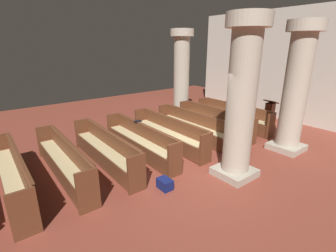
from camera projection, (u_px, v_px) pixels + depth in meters
name	position (u px, v px, depth m)	size (l,w,h in m)	color
ground_plane	(185.00, 161.00, 6.80)	(19.20, 19.20, 0.00)	brown
back_wall	(301.00, 67.00, 9.65)	(10.00, 0.16, 4.50)	silver
pew_row_0	(232.00, 115.00, 9.61)	(3.33, 0.46, 0.88)	brown
pew_row_1	(214.00, 119.00, 8.98)	(3.33, 0.46, 0.88)	brown
pew_row_2	(193.00, 125.00, 8.35)	(3.33, 0.47, 0.88)	brown
pew_row_3	(168.00, 131.00, 7.73)	(3.33, 0.46, 0.88)	brown
pew_row_4	(140.00, 139.00, 7.10)	(3.33, 0.46, 0.88)	brown
pew_row_5	(105.00, 148.00, 6.47)	(3.33, 0.47, 0.88)	brown
pew_row_6	(63.00, 159.00, 5.84)	(3.33, 0.46, 0.88)	brown
pew_row_7	(11.00, 173.00, 5.22)	(3.33, 0.46, 0.88)	brown
pillar_aisle_side	(296.00, 87.00, 6.98)	(0.98, 0.98, 3.72)	#B6AD9A
pillar_far_side	(181.00, 73.00, 10.64)	(0.98, 0.98, 3.72)	#B6AD9A
pillar_aisle_rear	(241.00, 99.00, 5.48)	(0.95, 0.95, 3.72)	#B6AD9A
lectern	(269.00, 115.00, 9.57)	(0.48, 0.45, 1.08)	#492215
hymn_book	(138.00, 121.00, 7.36)	(0.14, 0.21, 0.03)	black
kneeler_box_navy	(165.00, 184.00, 5.48)	(0.35, 0.25, 0.23)	navy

